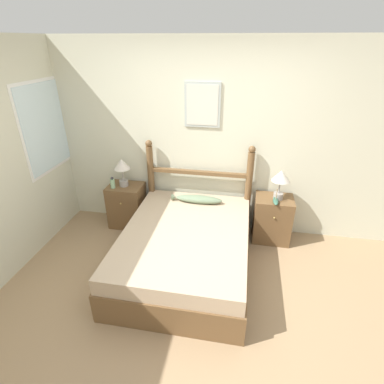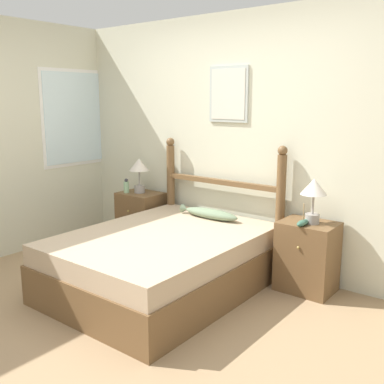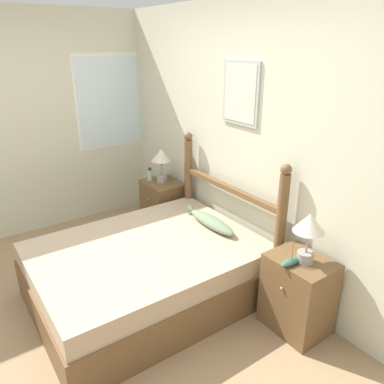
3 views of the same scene
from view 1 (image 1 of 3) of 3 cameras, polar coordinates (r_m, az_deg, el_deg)
name	(u,v)px [view 1 (image 1 of 3)]	position (r m, az deg, el deg)	size (l,w,h in m)	color
ground_plane	(185,313)	(3.29, -1.28, -22.08)	(16.00, 16.00, 0.00)	#9E7F5B
wall_back	(210,141)	(4.04, 3.50, 9.63)	(6.40, 0.08, 2.55)	beige
bed	(186,249)	(3.62, -1.21, -10.86)	(1.46, 1.93, 0.53)	brown
headboard	(199,184)	(4.17, 1.25, 1.46)	(1.46, 0.09, 1.28)	brown
nightstand_left	(127,205)	(4.49, -12.26, -2.48)	(0.49, 0.41, 0.64)	brown
nightstand_right	(272,219)	(4.21, 15.01, -4.97)	(0.49, 0.41, 0.64)	brown
table_lamp_left	(122,167)	(4.24, -13.20, 4.67)	(0.23, 0.23, 0.40)	gray
table_lamp_right	(281,179)	(3.93, 16.54, 2.42)	(0.23, 0.23, 0.40)	gray
bottle	(113,183)	(4.29, -14.90, 1.67)	(0.06, 0.06, 0.17)	#99C699
model_boat	(276,201)	(3.94, 15.65, -1.63)	(0.07, 0.21, 0.19)	#386651
fish_pillow	(198,199)	(4.01, 1.06, -1.35)	(0.68, 0.15, 0.10)	gray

